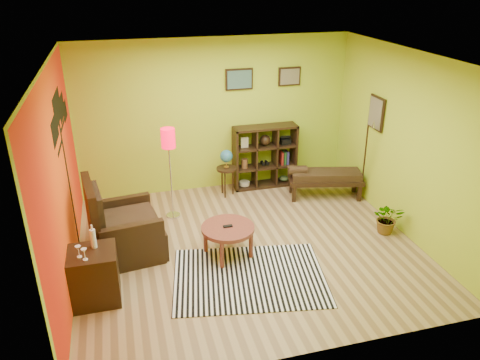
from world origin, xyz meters
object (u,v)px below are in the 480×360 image
object	(u,v)px
globe_table	(226,161)
potted_plant	(387,221)
side_cabinet	(94,276)
coffee_table	(228,231)
cube_shelf	(265,156)
floor_lamp	(169,146)
bench	(324,177)
armchair	(122,232)

from	to	relation	value
globe_table	potted_plant	bearing A→B (deg)	-42.70
potted_plant	side_cabinet	bearing A→B (deg)	-173.29
globe_table	side_cabinet	bearing A→B (deg)	-132.64
coffee_table	cube_shelf	size ratio (longest dim) A/B	0.64
floor_lamp	globe_table	distance (m)	1.34
side_cabinet	floor_lamp	xyz separation A→B (m)	(1.23, 1.94, 0.91)
potted_plant	floor_lamp	bearing A→B (deg)	156.15
bench	potted_plant	bearing A→B (deg)	-72.78
side_cabinet	cube_shelf	xyz separation A→B (m)	(3.11, 2.72, 0.24)
coffee_table	globe_table	world-z (taller)	globe_table
cube_shelf	bench	size ratio (longest dim) A/B	0.85
coffee_table	cube_shelf	world-z (taller)	cube_shelf
globe_table	bench	size ratio (longest dim) A/B	0.63
coffee_table	globe_table	distance (m)	2.01
coffee_table	floor_lamp	size ratio (longest dim) A/B	0.49
globe_table	armchair	bearing A→B (deg)	-141.87
side_cabinet	floor_lamp	size ratio (longest dim) A/B	0.66
armchair	globe_table	size ratio (longest dim) A/B	1.35
coffee_table	floor_lamp	bearing A→B (deg)	114.30
globe_table	cube_shelf	world-z (taller)	cube_shelf
floor_lamp	bench	world-z (taller)	floor_lamp
side_cabinet	coffee_table	bearing A→B (deg)	16.66
coffee_table	globe_table	bearing A→B (deg)	77.09
cube_shelf	globe_table	bearing A→B (deg)	-164.64
side_cabinet	globe_table	world-z (taller)	side_cabinet
coffee_table	cube_shelf	distance (m)	2.51
armchair	side_cabinet	distance (m)	1.06
bench	potted_plant	size ratio (longest dim) A/B	2.74
coffee_table	bench	bearing A→B (deg)	33.67
side_cabinet	bench	distance (m)	4.45
cube_shelf	floor_lamp	bearing A→B (deg)	-157.56
coffee_table	side_cabinet	xyz separation A→B (m)	(-1.85, -0.55, -0.05)
bench	globe_table	bearing A→B (deg)	162.88
coffee_table	potted_plant	size ratio (longest dim) A/B	1.49
floor_lamp	potted_plant	xyz separation A→B (m)	(3.21, -1.42, -1.06)
cube_shelf	bench	distance (m)	1.17
globe_table	cube_shelf	bearing A→B (deg)	15.36
cube_shelf	coffee_table	bearing A→B (deg)	-120.18
cube_shelf	potted_plant	world-z (taller)	cube_shelf
coffee_table	armchair	bearing A→B (deg)	163.73
floor_lamp	potted_plant	world-z (taller)	floor_lamp
floor_lamp	bench	distance (m)	2.89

